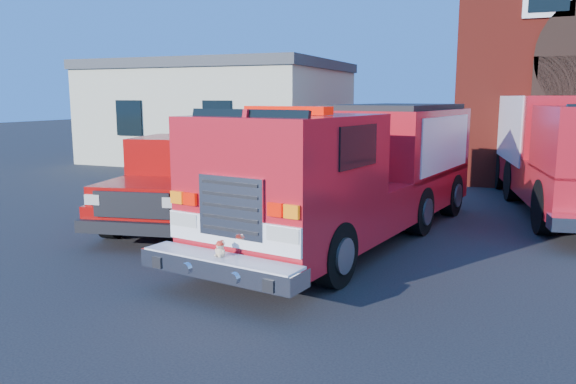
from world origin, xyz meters
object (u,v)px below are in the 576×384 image
at_px(side_building, 222,111).
at_px(secondary_truck, 571,148).
at_px(pickup_truck, 189,180).
at_px(fire_engine, 357,170).

distance_m(side_building, secondary_truck, 15.28).
relative_size(side_building, pickup_truck, 1.63).
relative_size(side_building, secondary_truck, 1.12).
relative_size(fire_engine, secondary_truck, 0.99).
bearing_deg(secondary_truck, pickup_truck, -150.13).
height_order(fire_engine, secondary_truck, secondary_truck).
bearing_deg(side_building, pickup_truck, -64.69).
height_order(side_building, pickup_truck, side_building).
bearing_deg(fire_engine, secondary_truck, 49.44).
height_order(side_building, secondary_truck, side_building).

